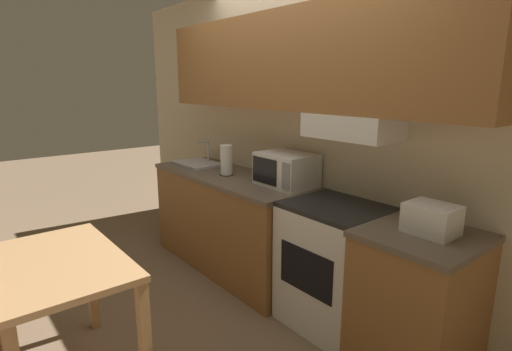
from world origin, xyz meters
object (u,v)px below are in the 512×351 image
(stove_range, at_px, (334,266))
(paper_towel_roll, at_px, (226,160))
(microwave, at_px, (286,169))
(dining_table, at_px, (58,281))
(sink_basin, at_px, (198,163))
(toaster, at_px, (432,219))

(stove_range, distance_m, paper_towel_roll, 1.34)
(microwave, distance_m, dining_table, 1.77)
(sink_basin, bearing_deg, dining_table, -53.22)
(microwave, bearing_deg, sink_basin, -174.00)
(stove_range, distance_m, toaster, 0.84)
(dining_table, bearing_deg, sink_basin, 126.78)
(stove_range, relative_size, dining_table, 0.91)
(sink_basin, height_order, dining_table, sink_basin)
(stove_range, bearing_deg, sink_basin, -179.26)
(sink_basin, bearing_deg, paper_towel_roll, -3.83)
(paper_towel_roll, bearing_deg, microwave, 14.87)
(stove_range, relative_size, toaster, 3.30)
(stove_range, height_order, sink_basin, sink_basin)
(toaster, relative_size, paper_towel_roll, 1.00)
(sink_basin, relative_size, dining_table, 0.51)
(toaster, height_order, dining_table, toaster)
(toaster, distance_m, paper_towel_roll, 1.87)
(paper_towel_roll, relative_size, dining_table, 0.28)
(sink_basin, xyz_separation_m, dining_table, (1.20, -1.60, -0.27))
(microwave, height_order, toaster, microwave)
(microwave, bearing_deg, paper_towel_roll, -165.13)
(paper_towel_roll, bearing_deg, toaster, 1.80)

